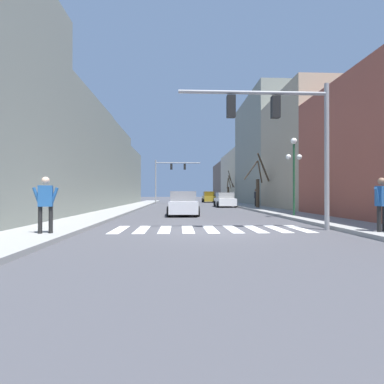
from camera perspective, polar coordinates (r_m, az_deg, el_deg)
ground_plane at (r=11.42m, az=3.84°, el=-7.44°), size 240.00×240.00×0.00m
sidewalk_left at (r=12.29m, az=-25.40°, el=-6.55°), size 2.49×90.00×0.15m
sidewalk_right at (r=13.47m, az=30.28°, el=-5.99°), size 2.49×90.00×0.15m
building_row_left at (r=26.58m, az=-22.46°, el=6.52°), size 6.00×42.50×11.07m
building_row_right at (r=41.14m, az=13.74°, el=4.67°), size 6.00×68.59×13.46m
crosswalk_stripes at (r=12.03m, az=3.51°, el=-7.06°), size 7.65×2.60×0.01m
traffic_signal_near at (r=12.40m, az=17.09°, el=12.29°), size 5.87×0.28×5.72m
traffic_signal_far at (r=42.66m, az=-4.47°, el=3.82°), size 6.42×0.28×6.19m
street_lamp_right_corner at (r=18.43m, az=18.83°, el=5.66°), size 0.95×0.36×4.50m
car_parked_right_far at (r=48.75m, az=3.19°, el=-1.01°), size 2.02×4.44×1.76m
car_parked_right_mid at (r=19.69m, az=-1.74°, el=-2.29°), size 2.02×4.37×1.57m
car_parked_left_mid at (r=31.87m, az=6.26°, el=-1.56°), size 2.03×4.33×1.53m
pedestrian_crossing_street at (r=11.80m, az=32.43°, el=-1.25°), size 0.74×0.41×1.80m
pedestrian_waiting_at_curb at (r=10.62m, az=-26.12°, el=-1.35°), size 0.77×0.33×1.81m
pedestrian_on_right_sidewalk at (r=30.14m, az=12.05°, el=-0.77°), size 0.25×0.74×1.72m
street_tree_right_mid at (r=28.13m, az=12.54°, el=1.29°), size 2.45×1.03×5.00m
street_tree_right_near at (r=44.77m, az=7.02°, el=0.39°), size 1.02×1.39×4.70m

